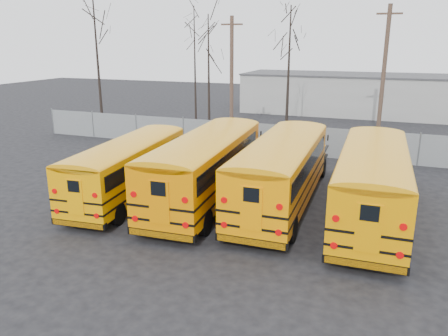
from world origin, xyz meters
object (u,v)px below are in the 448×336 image
at_px(utility_pole_right, 384,74).
at_px(utility_pole_left, 232,77).
at_px(bus_b, 208,161).
at_px(bus_c, 283,166).
at_px(bus_a, 130,163).
at_px(bus_d, 373,177).

bearing_deg(utility_pole_right, utility_pole_left, -172.88).
height_order(bus_b, utility_pole_right, utility_pole_right).
xyz_separation_m(bus_c, utility_pole_right, (3.70, 15.55, 3.19)).
bearing_deg(bus_c, bus_b, -171.78).
distance_m(bus_a, bus_c, 7.36).
xyz_separation_m(bus_a, bus_c, (7.22, 1.40, 0.22)).
bearing_deg(bus_d, bus_a, -175.60).
relative_size(bus_c, bus_d, 1.00).
bearing_deg(bus_b, utility_pole_right, 62.89).
distance_m(bus_a, bus_d, 11.20).
relative_size(bus_a, bus_b, 0.88).
bearing_deg(bus_c, utility_pole_left, 117.64).
height_order(bus_c, utility_pole_right, utility_pole_right).
distance_m(bus_a, utility_pole_right, 20.45).
relative_size(bus_b, utility_pole_right, 1.21).
relative_size(bus_c, utility_pole_right, 1.18).
xyz_separation_m(bus_a, bus_b, (3.73, 0.83, 0.24)).
xyz_separation_m(bus_d, utility_pole_right, (-0.22, 15.86, 3.19)).
height_order(utility_pole_left, utility_pole_right, utility_pole_right).
xyz_separation_m(bus_a, bus_d, (11.15, 1.09, 0.21)).
bearing_deg(bus_d, utility_pole_left, 128.42).
bearing_deg(bus_a, utility_pole_left, 85.09).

